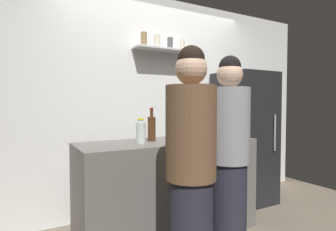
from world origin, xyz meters
TOP-DOWN VIEW (x-y plane):
  - back_wall_assembly at (0.00, 1.25)m, footprint 4.80×0.32m
  - refrigerator at (1.12, 0.85)m, footprint 0.64×0.69m
  - counter at (-0.22, 0.53)m, footprint 1.76×0.64m
  - baking_pan at (0.27, 0.65)m, footprint 0.34×0.24m
  - utensil_holder at (0.38, 0.34)m, footprint 0.09×0.09m
  - wine_bottle_amber_glass at (-0.37, 0.58)m, footprint 0.08×0.08m
  - wine_bottle_green_glass at (-0.10, 0.69)m, footprint 0.07×0.07m
  - wine_bottle_pale_glass at (-0.09, 0.27)m, footprint 0.08×0.08m
  - water_bottle_plastic at (-0.52, 0.50)m, footprint 0.09×0.09m
  - person_grey_hoodie at (0.04, -0.08)m, footprint 0.34×0.34m
  - person_brown_jacket at (-0.51, -0.32)m, footprint 0.34×0.34m

SIDE VIEW (x-z plane):
  - counter at x=-0.22m, z-range 0.00..0.93m
  - person_brown_jacket at x=-0.51m, z-range -0.01..1.67m
  - person_grey_hoodie at x=0.04m, z-range -0.01..1.69m
  - refrigerator at x=1.12m, z-range 0.00..1.70m
  - baking_pan at x=0.27m, z-range 0.93..0.98m
  - utensil_holder at x=0.38m, z-range 0.87..1.09m
  - wine_bottle_green_glass at x=-0.10m, z-range 0.89..1.17m
  - water_bottle_plastic at x=-0.52m, z-range 0.92..1.15m
  - wine_bottle_amber_glass at x=-0.37m, z-range 0.89..1.22m
  - wine_bottle_pale_glass at x=-0.09m, z-range 0.89..1.22m
  - back_wall_assembly at x=0.00m, z-range 0.00..2.60m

